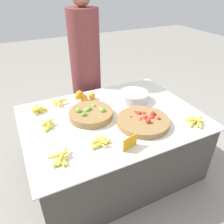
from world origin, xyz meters
TOP-DOWN VIEW (x-y plane):
  - ground_plane at (0.00, 0.00)m, footprint 12.00×12.00m
  - market_table at (0.00, 0.00)m, footprint 1.60×1.18m
  - lime_bowl at (-0.17, 0.08)m, footprint 0.40×0.40m
  - tomato_basket at (0.19, -0.22)m, footprint 0.46×0.46m
  - orange_pile at (-0.13, 0.38)m, footprint 0.23×0.12m
  - metal_bowl at (0.34, 0.18)m, footprint 0.30×0.30m
  - price_sign at (-0.07, -0.45)m, footprint 0.14×0.04m
  - banana_bunch_front_left at (-0.56, 0.09)m, footprint 0.14×0.17m
  - banana_bunch_front_center at (-0.57, -0.35)m, footprint 0.17×0.17m
  - banana_bunch_back_center at (-0.39, 0.44)m, footprint 0.17×0.16m
  - banana_bunch_middle_left at (0.60, -0.42)m, footprint 0.18×0.19m
  - banana_bunch_front_right at (-0.25, -0.31)m, footprint 0.18×0.17m
  - banana_bunch_middle_right at (-0.60, 0.39)m, footprint 0.17×0.16m
  - vendor_person at (0.07, 0.88)m, footprint 0.35×0.35m

SIDE VIEW (x-z plane):
  - ground_plane at x=0.00m, z-range 0.00..0.00m
  - market_table at x=0.00m, z-range 0.00..0.63m
  - banana_bunch_front_right at x=-0.25m, z-range 0.62..0.68m
  - banana_bunch_middle_left at x=0.60m, z-range 0.62..0.68m
  - banana_bunch_front_center at x=-0.57m, z-range 0.62..0.68m
  - banana_bunch_middle_right at x=-0.60m, z-range 0.62..0.69m
  - banana_bunch_front_left at x=-0.56m, z-range 0.62..0.68m
  - banana_bunch_back_center at x=-0.39m, z-range 0.63..0.68m
  - tomato_basket at x=0.19m, z-range 0.61..0.70m
  - lime_bowl at x=-0.17m, z-range 0.61..0.71m
  - metal_bowl at x=0.34m, z-range 0.63..0.72m
  - orange_pile at x=-0.13m, z-range 0.61..0.75m
  - price_sign at x=-0.07m, z-range 0.63..0.73m
  - vendor_person at x=0.07m, z-range -0.07..1.58m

